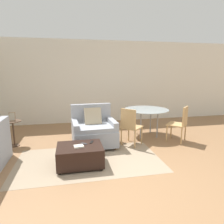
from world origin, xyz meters
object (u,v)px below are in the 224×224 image
Objects in this scene: armchair at (94,131)px; ottoman at (80,155)px; tv_remote_secondary at (84,144)px; dining_chair_near_right at (180,122)px; book_stack at (79,146)px; picture_frame at (12,117)px; side_table at (13,129)px; dining_chair_near_left at (130,124)px; tv_remote_primary at (92,142)px; dining_table at (146,112)px.

ottoman is at bearing -110.58° from armchair.
tv_remote_secondary is 0.14× the size of dining_chair_near_right.
book_stack is 0.96× the size of picture_frame.
side_table is 2.73m from dining_chair_near_left.
book_stack is at bearing -161.35° from dining_chair_near_right.
picture_frame is (0.00, 0.00, 0.29)m from side_table.
armchair is 0.87m from dining_chair_near_left.
tv_remote_secondary is 2.01m from picture_frame.
dining_chair_near_left reaches higher than picture_frame.
tv_remote_secondary is at bearing -160.09° from tv_remote_primary.
side_table is 0.29m from picture_frame.
dining_table is at bearing 16.73° from armchair.
dining_chair_near_right is at bearing 15.99° from tv_remote_primary.
picture_frame is 2.73m from dining_chair_near_left.
armchair is 5.40× the size of book_stack.
armchair reaches higher than dining_table.
book_stack is 2.02m from picture_frame.
ottoman is 2.39m from dining_table.
tv_remote_secondary is (-0.15, -0.05, 0.00)m from tv_remote_primary.
tv_remote_primary is at bearing 31.46° from ottoman.
ottoman is 0.33m from tv_remote_primary.
dining_chair_near_right is (2.41, 0.70, 0.13)m from tv_remote_secondary.
tv_remote_secondary is at bearing -38.35° from side_table.
picture_frame is at bearing 145.37° from tv_remote_primary.
dining_chair_near_right is (2.50, 0.79, 0.31)m from ottoman.
dining_chair_near_left reaches higher than side_table.
picture_frame is at bearing 168.88° from dining_chair_near_left.
tv_remote_primary is at bearing 38.48° from book_stack.
dining_chair_near_right is (0.65, -0.65, -0.15)m from dining_table.
dining_chair_near_right is (1.29, 0.00, 0.00)m from dining_chair_near_left.
dining_chair_near_left reaches higher than ottoman.
tv_remote_secondary is 2.52m from dining_chair_near_right.
side_table reaches higher than tv_remote_primary.
book_stack is 0.31× the size of side_table.
ottoman is at bearing -41.94° from picture_frame.
side_table is 3.33m from dining_table.
dining_chair_near_left is (-0.65, -0.65, -0.15)m from dining_table.
dining_chair_near_left is at bearing 34.75° from book_stack.
book_stack is 1.50m from dining_chair_near_left.
dining_chair_near_left is at bearing -11.12° from picture_frame.
dining_chair_near_right reaches higher than tv_remote_secondary.
tv_remote_secondary is at bearing -147.92° from dining_chair_near_left.
armchair is 1.14× the size of dining_chair_near_right.
side_table is 4.00m from dining_chair_near_right.
dining_chair_near_right reaches higher than picture_frame.
picture_frame is (-1.84, 0.32, 0.35)m from armchair.
dining_table reaches higher than tv_remote_primary.
tv_remote_secondary is (0.09, 0.09, 0.18)m from ottoman.
dining_chair_near_left is 1.00× the size of dining_chair_near_right.
tv_remote_primary is at bearing -99.28° from armchair.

